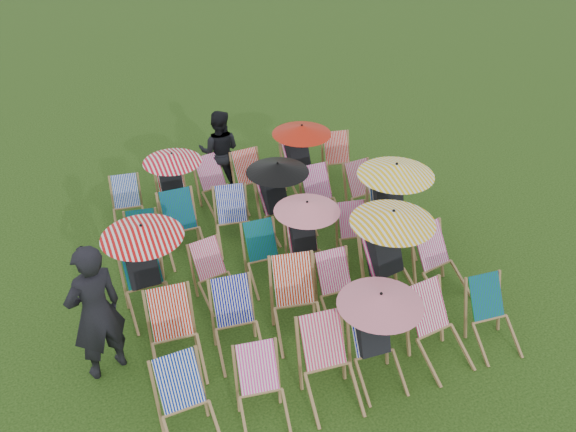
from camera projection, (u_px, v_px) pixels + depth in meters
name	position (u px, v px, depth m)	size (l,w,h in m)	color
ground	(285.00, 278.00, 9.84)	(100.00, 100.00, 0.00)	black
deckchair_0	(187.00, 408.00, 7.18)	(0.66, 0.89, 0.93)	olive
deckchair_1	(262.00, 392.00, 7.41)	(0.68, 0.87, 0.87)	olive
deckchair_2	(330.00, 367.00, 7.66)	(0.72, 0.96, 0.98)	olive
deckchair_3	(378.00, 337.00, 7.85)	(1.06, 1.11, 1.25)	olive
deckchair_4	(440.00, 330.00, 8.20)	(0.74, 0.96, 0.97)	olive
deckchair_5	(494.00, 318.00, 8.46)	(0.64, 0.85, 0.88)	olive
deckchair_6	(175.00, 337.00, 8.08)	(0.71, 0.94, 0.98)	olive
deckchair_7	(237.00, 324.00, 8.32)	(0.70, 0.92, 0.94)	olive
deckchair_8	(297.00, 303.00, 8.59)	(0.83, 1.04, 1.01)	olive
deckchair_9	(340.00, 290.00, 8.93)	(0.60, 0.82, 0.87)	olive
deckchair_10	(392.00, 255.00, 9.08)	(1.20, 1.31, 1.43)	olive
deckchair_11	(442.00, 264.00, 9.36)	(0.78, 0.97, 0.95)	olive
deckchair_12	(145.00, 268.00, 8.89)	(1.14, 1.19, 1.36)	olive
deckchair_13	(215.00, 275.00, 9.26)	(0.66, 0.83, 0.82)	olive
deckchair_14	(266.00, 258.00, 9.56)	(0.60, 0.82, 0.87)	olive
deckchair_15	(306.00, 237.00, 9.68)	(1.00, 1.06, 1.19)	olive
deckchair_16	(356.00, 235.00, 10.08)	(0.67, 0.84, 0.83)	olive
deckchair_17	(392.00, 205.00, 10.18)	(1.21, 1.29, 1.44)	olive
deckchair_18	(144.00, 245.00, 9.87)	(0.67, 0.84, 0.83)	olive
deckchair_19	(183.00, 228.00, 10.14)	(0.64, 0.89, 0.96)	olive
deckchair_20	(234.00, 221.00, 10.36)	(0.73, 0.91, 0.90)	olive
deckchair_21	(279.00, 197.00, 10.60)	(1.03, 1.13, 1.23)	olive
deckchair_22	(322.00, 198.00, 10.94)	(0.60, 0.84, 0.90)	olive
deckchair_23	(367.00, 192.00, 11.13)	(0.65, 0.85, 0.87)	olive
deckchair_24	(127.00, 205.00, 10.83)	(0.64, 0.81, 0.81)	olive
deckchair_25	(174.00, 185.00, 10.96)	(1.00, 1.04, 1.18)	olive
deckchair_26	(217.00, 185.00, 11.34)	(0.73, 0.90, 0.87)	olive
deckchair_27	(253.00, 181.00, 11.45)	(0.64, 0.86, 0.89)	olive
deckchair_28	(302.00, 158.00, 11.69)	(1.07, 1.15, 1.27)	olive
deckchair_29	(339.00, 161.00, 12.08)	(0.72, 0.90, 0.88)	olive
person_left	(96.00, 312.00, 7.76)	(0.71, 0.47, 1.94)	black
person_rear	(220.00, 151.00, 11.64)	(0.77, 0.60, 1.58)	black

